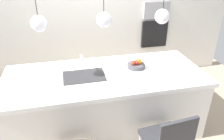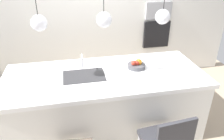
# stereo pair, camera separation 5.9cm
# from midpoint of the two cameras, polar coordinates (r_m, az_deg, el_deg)

# --- Properties ---
(floor) EXTENTS (6.60, 6.60, 0.00)m
(floor) POSITION_cam_midpoint_polar(r_m,az_deg,el_deg) (3.57, -2.11, -14.73)
(floor) COLOR tan
(floor) RESTS_ON ground
(back_wall) EXTENTS (6.00, 0.10, 2.60)m
(back_wall) POSITION_cam_midpoint_polar(r_m,az_deg,el_deg) (4.42, -6.54, 12.90)
(back_wall) COLOR silver
(back_wall) RESTS_ON ground
(kitchen_island) EXTENTS (2.75, 1.14, 0.96)m
(kitchen_island) POSITION_cam_midpoint_polar(r_m,az_deg,el_deg) (3.26, -2.25, -8.43)
(kitchen_island) COLOR white
(kitchen_island) RESTS_ON ground
(sink_basin) EXTENTS (0.56, 0.40, 0.02)m
(sink_basin) POSITION_cam_midpoint_polar(r_m,az_deg,el_deg) (2.98, -7.84, -1.68)
(sink_basin) COLOR #2D2D30
(sink_basin) RESTS_ON kitchen_island
(faucet) EXTENTS (0.02, 0.17, 0.22)m
(faucet) POSITION_cam_midpoint_polar(r_m,az_deg,el_deg) (3.11, -8.40, 2.57)
(faucet) COLOR silver
(faucet) RESTS_ON kitchen_island
(fruit_bowl) EXTENTS (0.26, 0.26, 0.13)m
(fruit_bowl) POSITION_cam_midpoint_polar(r_m,az_deg,el_deg) (3.18, 5.81, 1.41)
(fruit_bowl) COLOR #4C4C51
(fruit_bowl) RESTS_ON kitchen_island
(microwave) EXTENTS (0.54, 0.08, 0.34)m
(microwave) POSITION_cam_midpoint_polar(r_m,az_deg,el_deg) (4.67, 11.10, 15.06)
(microwave) COLOR #9E9EA3
(microwave) RESTS_ON back_wall
(oven) EXTENTS (0.56, 0.08, 0.56)m
(oven) POSITION_cam_midpoint_polar(r_m,az_deg,el_deg) (4.80, 10.57, 9.23)
(oven) COLOR black
(oven) RESTS_ON back_wall
(chair_middle) EXTENTS (0.51, 0.52, 0.92)m
(chair_middle) POSITION_cam_midpoint_polar(r_m,az_deg,el_deg) (2.70, 13.71, -17.39)
(chair_middle) COLOR #333338
(chair_middle) RESTS_ON ground
(pendant_light_left) EXTENTS (0.19, 0.19, 0.79)m
(pendant_light_left) POSITION_cam_midpoint_polar(r_m,az_deg,el_deg) (2.71, -19.12, 11.40)
(pendant_light_left) COLOR silver
(pendant_light_center) EXTENTS (0.19, 0.19, 0.79)m
(pendant_light_center) POSITION_cam_midpoint_polar(r_m,az_deg,el_deg) (2.73, -2.73, 12.97)
(pendant_light_center) COLOR silver
(pendant_light_right) EXTENTS (0.19, 0.19, 0.79)m
(pendant_light_right) POSITION_cam_midpoint_polar(r_m,az_deg,el_deg) (2.96, 12.38, 13.50)
(pendant_light_right) COLOR silver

